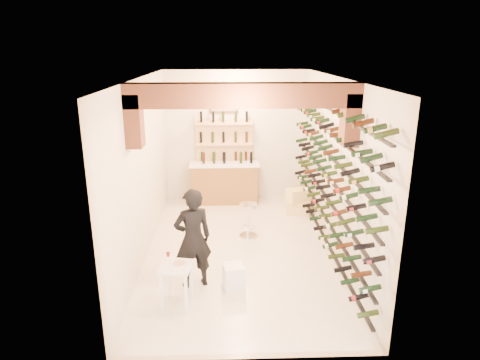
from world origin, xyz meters
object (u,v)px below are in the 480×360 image
Objects in this scene: person at (193,239)px; wine_rack at (325,171)px; crate_lower at (298,207)px; tasting_table at (177,272)px; back_counter at (225,181)px; white_stool at (234,277)px; chrome_barstool at (248,218)px.

wine_rack is at bearing -171.94° from person.
person is 3.82m from crate_lower.
person is (-2.33, -1.25, -0.72)m from wine_rack.
tasting_table reaches higher than crate_lower.
person reaches higher than crate_lower.
back_counter is 1.93m from crate_lower.
wine_rack reaches higher than person.
white_stool is (0.85, 0.43, -0.34)m from tasting_table.
tasting_table is at bearing -116.63° from chrome_barstool.
crate_lower is at bearing -145.87° from person.
white_stool is 3.52m from crate_lower.
person is at bearing 77.96° from tasting_table.
back_counter is at bearing 103.00° from chrome_barstool.
person is at bearing -125.67° from crate_lower.
person is at bearing -117.94° from chrome_barstool.
person reaches higher than back_counter.
wine_rack is 3.35× the size of back_counter.
back_counter is 1.03× the size of person.
chrome_barstool is (0.97, 1.83, -0.42)m from person.
tasting_table is (-2.54, -1.78, -1.01)m from wine_rack.
back_counter is at bearing 90.74° from tasting_table.
wine_rack is at bearing -23.26° from chrome_barstool.
person is 2.33× the size of chrome_barstool.
back_counter is 3.26× the size of crate_lower.
person is (-0.63, 0.10, 0.63)m from white_stool.
crate_lower is at bearing 63.70° from white_stool.
tasting_table is 2.64m from chrome_barstool.
wine_rack is at bearing -55.34° from back_counter.
white_stool is at bearing -141.40° from wine_rack.
back_counter is 4.30× the size of white_stool.
wine_rack is 3.26m from tasting_table.
tasting_table is at bearing -144.97° from wine_rack.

